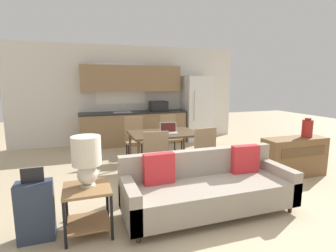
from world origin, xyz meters
The scene contains 16 objects.
ground_plane centered at (0.00, 0.00, 0.00)m, with size 20.00×20.00×0.00m, color tan.
wall_back centered at (0.00, 4.63, 1.36)m, with size 6.40×0.07×2.70m.
kitchen_counter centered at (0.01, 4.33, 0.84)m, with size 2.89×0.65×2.15m.
refrigerator centered at (1.87, 4.24, 0.94)m, with size 0.76×0.71×1.87m.
dining_table centered at (0.12, 1.97, 0.68)m, with size 1.30×0.91×0.74m.
couch centered at (0.14, 0.18, 0.32)m, with size 2.26×0.80×0.82m.
side_table centered at (-1.38, 0.15, 0.37)m, with size 0.52×0.52×0.55m.
table_lamp centered at (-1.37, 0.19, 0.88)m, with size 0.32×0.32×0.57m.
credenza centered at (2.27, 0.86, 0.36)m, with size 1.20×0.41×0.71m.
vase centered at (2.50, 0.84, 0.88)m, with size 0.19×0.19×0.35m.
dining_chair_far_right centered at (0.52, 2.77, 0.52)m, with size 0.47×0.47×0.96m.
dining_chair_near_left centered at (-0.31, 1.15, 0.52)m, with size 0.45×0.45×0.96m.
dining_chair_far_left centered at (-0.29, 2.77, 0.52)m, with size 0.44×0.44×0.96m.
dining_chair_near_right centered at (0.54, 1.16, 0.52)m, with size 0.44×0.44×0.96m.
laptop centered at (0.19, 1.90, 0.79)m, with size 0.37×0.32×0.20m.
suitcase centered at (-1.92, 0.19, 0.34)m, with size 0.37×0.22×0.82m.
Camera 1 is at (-1.42, -2.77, 1.72)m, focal length 28.00 mm.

